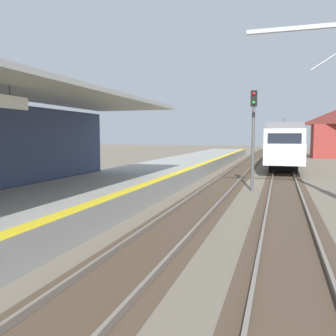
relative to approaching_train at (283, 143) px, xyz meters
The scene contains 5 objects.
station_platform 21.66m from the approaching_train, 111.19° to the right, with size 5.00×80.00×0.91m.
track_pair_nearest_platform 16.62m from the approaching_train, 101.92° to the right, with size 2.34×120.00×0.16m.
track_pair_middle 16.27m from the approaching_train, 90.02° to the right, with size 2.34×120.00×0.16m.
approaching_train is the anchor object (origin of this frame).
rail_signal_post 16.66m from the approaching_train, 95.68° to the right, with size 0.32×0.34×5.20m.
Camera 1 is at (4.98, 0.62, 2.88)m, focal length 38.07 mm.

